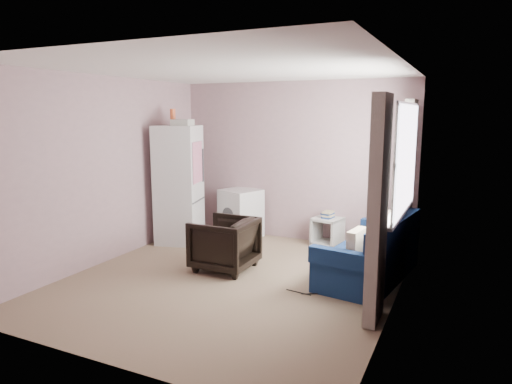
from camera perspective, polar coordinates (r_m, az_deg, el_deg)
room at (r=5.35m, az=-2.99°, el=1.71°), size 3.84×4.24×2.54m
armchair at (r=5.94m, az=-3.96°, el=-6.16°), size 0.68×0.73×0.75m
fridge at (r=7.17m, az=-9.61°, el=1.00°), size 0.77×0.76×2.07m
washing_machine at (r=7.49m, az=-1.91°, el=-2.53°), size 0.71×0.71×0.78m
side_table at (r=7.06m, az=8.93°, el=-4.66°), size 0.47×0.47×0.54m
sofa at (r=5.80m, az=14.36°, el=-7.81°), size 1.02×1.82×0.77m
window_dressing at (r=5.49m, az=17.08°, el=-0.05°), size 0.17×2.62×2.18m
floor_cables at (r=5.30m, az=6.36°, el=-12.44°), size 0.48×0.15×0.01m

